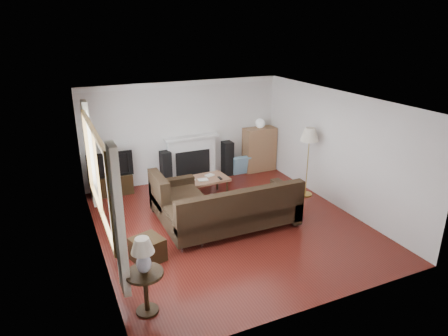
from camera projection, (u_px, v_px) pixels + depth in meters
name	position (u px, v px, depth m)	size (l,w,h in m)	color
room	(230.00, 166.00, 7.59)	(5.10, 5.60, 2.54)	#581A13
window	(97.00, 173.00, 6.38)	(0.12, 2.74, 1.54)	olive
curtain_near	(119.00, 222.00, 5.15)	(0.10, 0.35, 2.10)	white
curtain_far	(90.00, 154.00, 7.75)	(0.10, 0.35, 2.10)	white
fireplace	(192.00, 158.00, 10.14)	(1.40, 0.26, 1.15)	white
tv_stand	(112.00, 185.00, 9.35)	(0.94, 0.43, 0.47)	black
television	(109.00, 163.00, 9.17)	(1.02, 0.13, 0.59)	black
speaker_left	(166.00, 168.00, 9.84)	(0.24, 0.28, 0.85)	black
speaker_right	(227.00, 158.00, 10.48)	(0.25, 0.30, 0.90)	black
bookshelf	(259.00, 149.00, 10.76)	(0.86, 0.41, 1.18)	#8F6542
globe_lamp	(260.00, 123.00, 10.52)	(0.25, 0.25, 0.25)	white
sectional_sofa	(233.00, 208.00, 7.68)	(2.79, 2.04, 0.90)	black
coffee_table	(202.00, 188.00, 9.15)	(1.21, 0.66, 0.47)	#8A5D42
footstool	(148.00, 249.00, 6.75)	(0.48, 0.48, 0.41)	black
floor_lamp	(308.00, 162.00, 9.10)	(0.42, 0.42, 1.62)	#B3943E
side_table	(146.00, 292.00, 5.50)	(0.52, 0.52, 0.65)	black
table_lamp	(143.00, 256.00, 5.29)	(0.32, 0.32, 0.51)	silver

